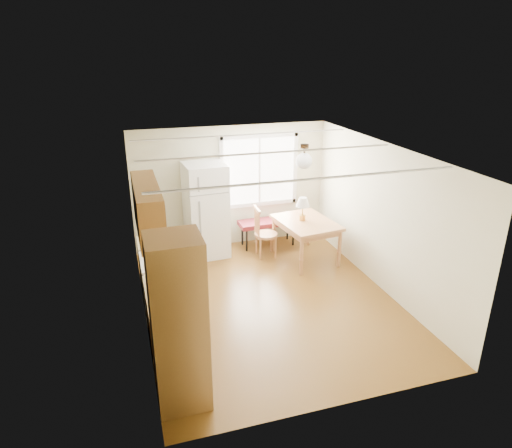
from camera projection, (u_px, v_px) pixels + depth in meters
name	position (u px, v px, depth m)	size (l,w,h in m)	color
room_shell	(270.00, 231.00, 7.12)	(4.60, 5.60, 2.62)	#503010
kitchen_run	(166.00, 289.00, 6.24)	(0.65, 3.40, 2.20)	brown
window_unit	(259.00, 171.00, 9.38)	(1.64, 0.05, 1.51)	white
pendant_light	(304.00, 160.00, 7.31)	(0.26, 0.26, 0.40)	#322316
refrigerator	(206.00, 210.00, 8.96)	(0.82, 0.83, 1.87)	white
bench	(268.00, 223.00, 9.51)	(1.23, 0.49, 0.56)	maroon
dining_table	(306.00, 226.00, 8.81)	(1.11, 1.39, 0.80)	#A3693E
chair	(261.00, 229.00, 8.95)	(0.45, 0.45, 1.03)	#A3693E
table_lamp	(303.00, 204.00, 8.70)	(0.27, 0.27, 0.46)	#B6883A
coffee_maker	(167.00, 286.00, 5.88)	(0.21, 0.27, 0.40)	black
kettle	(160.00, 274.00, 6.33)	(0.12, 0.12, 0.22)	red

